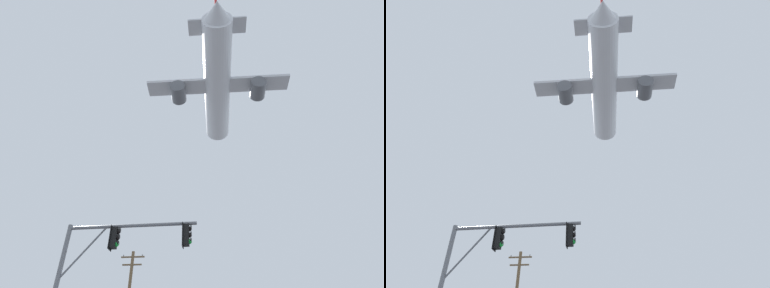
{
  "view_description": "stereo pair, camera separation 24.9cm",
  "coord_description": "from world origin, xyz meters",
  "views": [
    {
      "loc": [
        0.46,
        -6.25,
        1.13
      ],
      "look_at": [
        -1.07,
        13.47,
        16.01
      ],
      "focal_mm": 29.22,
      "sensor_mm": 36.0,
      "label": 1
    },
    {
      "loc": [
        0.71,
        -6.23,
        1.13
      ],
      "look_at": [
        -1.07,
        13.47,
        16.01
      ],
      "focal_mm": 29.22,
      "sensor_mm": 36.0,
      "label": 2
    }
  ],
  "objects": [
    {
      "name": "airplane",
      "position": [
        1.66,
        23.45,
        33.26
      ],
      "size": [
        18.92,
        24.48,
        6.71
      ],
      "color": "white"
    },
    {
      "name": "signal_pole_near",
      "position": [
        -4.14,
        6.79,
        5.01
      ],
      "size": [
        5.85,
        0.55,
        6.7
      ],
      "color": "slate",
      "rests_on": "ground"
    }
  ]
}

